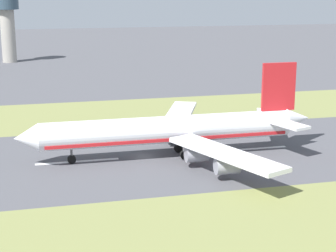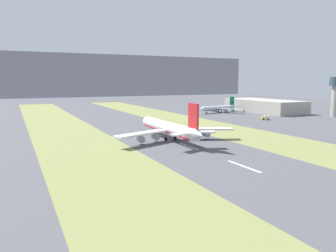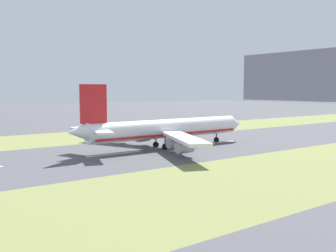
{
  "view_description": "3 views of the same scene",
  "coord_description": "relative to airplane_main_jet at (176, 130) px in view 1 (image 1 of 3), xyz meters",
  "views": [
    {
      "loc": [
        -117.48,
        23.59,
        36.93
      ],
      "look_at": [
        -1.06,
        -5.35,
        7.0
      ],
      "focal_mm": 60.0,
      "sensor_mm": 36.0,
      "label": 1
    },
    {
      "loc": [
        -72.65,
        -155.37,
        29.92
      ],
      "look_at": [
        -1.06,
        -5.35,
        7.0
      ],
      "focal_mm": 35.0,
      "sensor_mm": 36.0,
      "label": 2
    },
    {
      "loc": [
        100.32,
        -79.86,
        18.77
      ],
      "look_at": [
        -1.06,
        -5.35,
        7.0
      ],
      "focal_mm": 42.0,
      "sensor_mm": 36.0,
      "label": 3
    }
  ],
  "objects": [
    {
      "name": "ground_plane",
      "position": [
        1.07,
        7.25,
        -6.02
      ],
      "size": [
        800.0,
        800.0,
        0.0
      ],
      "primitive_type": "plane",
      "color": "#4C4C51"
    },
    {
      "name": "grass_median_west",
      "position": [
        -43.93,
        7.25,
        -6.02
      ],
      "size": [
        40.0,
        600.0,
        0.01
      ],
      "primitive_type": "cube",
      "color": "olive",
      "rests_on": "ground"
    },
    {
      "name": "grass_median_east",
      "position": [
        46.07,
        7.25,
        -6.02
      ],
      "size": [
        40.0,
        600.0,
        0.01
      ],
      "primitive_type": "cube",
      "color": "olive",
      "rests_on": "ground"
    },
    {
      "name": "centreline_dash_mid",
      "position": [
        1.07,
        -18.09,
        -6.01
      ],
      "size": [
        1.2,
        18.0,
        0.01
      ],
      "primitive_type": "cube",
      "color": "silver",
      "rests_on": "ground"
    },
    {
      "name": "centreline_dash_far",
      "position": [
        1.07,
        21.91,
        -6.01
      ],
      "size": [
        1.2,
        18.0,
        0.01
      ],
      "primitive_type": "cube",
      "color": "silver",
      "rests_on": "ground"
    },
    {
      "name": "airplane_main_jet",
      "position": [
        0.0,
        0.0,
        0.0
      ],
      "size": [
        64.14,
        67.02,
        20.2
      ],
      "color": "white",
      "rests_on": "ground"
    },
    {
      "name": "control_tower",
      "position": [
        175.17,
        40.15,
        14.51
      ],
      "size": [
        12.0,
        12.0,
        33.3
      ],
      "color": "#A39E93",
      "rests_on": "ground"
    }
  ]
}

